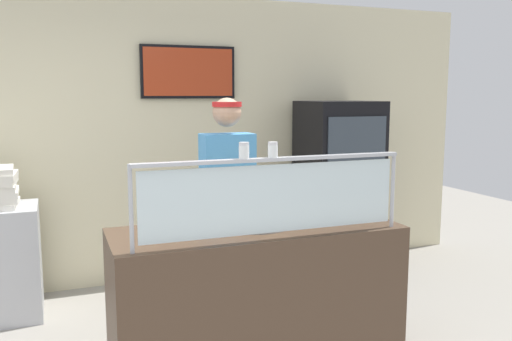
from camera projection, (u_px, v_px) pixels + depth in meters
The scene contains 10 objects.
ground_plane at pixel (226, 328), 4.10m from camera, with size 12.00×12.00×0.00m, color gray.
shop_rear_unit at pixel (183, 139), 5.15m from camera, with size 6.22×0.13×2.70m.
serving_counter at pixel (257, 300), 3.43m from camera, with size 1.82×0.68×0.95m, color #4C3828.
sneeze_guard at pixel (274, 188), 3.06m from camera, with size 1.64×0.06×0.48m.
pizza_tray at pixel (255, 223), 3.42m from camera, with size 0.47×0.47×0.04m.
pizza_server at pixel (260, 220), 3.41m from camera, with size 0.07×0.28×0.01m, color #ADAFB7.
parmesan_shaker at pixel (244, 152), 2.96m from camera, with size 0.06×0.06×0.09m.
pepper_flake_shaker at pixel (273, 151), 3.03m from camera, with size 0.06×0.06×0.09m.
worker_figure at pixel (228, 200), 3.94m from camera, with size 0.41×0.50×1.76m.
drink_fridge at pixel (338, 188), 5.33m from camera, with size 0.71×0.67×1.72m.
Camera 1 is at (-0.27, -2.72, 1.78)m, focal length 37.44 mm.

